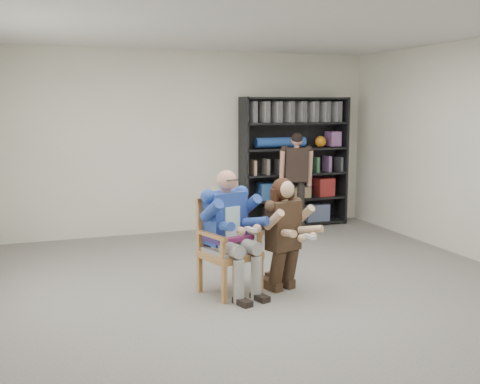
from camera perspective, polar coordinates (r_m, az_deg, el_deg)
name	(u,v)px	position (r m, az deg, el deg)	size (l,w,h in m)	color
room_shell	(280,164)	(5.48, 4.09, 2.82)	(6.00, 7.00, 2.80)	beige
floor	(279,302)	(5.80, 3.93, -11.07)	(6.00, 7.00, 0.01)	slate
armchair	(230,246)	(5.90, -1.04, -5.55)	(0.59, 0.57, 1.02)	#9F7140
seated_man	(230,232)	(5.86, -1.05, -4.10)	(0.57, 0.79, 1.32)	#264987
kneeling_woman	(285,236)	(5.97, 4.62, -4.43)	(0.51, 0.81, 1.21)	#34261B
bookshelf	(294,162)	(9.19, 5.54, 3.03)	(1.80, 0.38, 2.10)	black
standing_man	(296,183)	(8.65, 5.71, 0.88)	(0.48, 0.27, 1.57)	black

